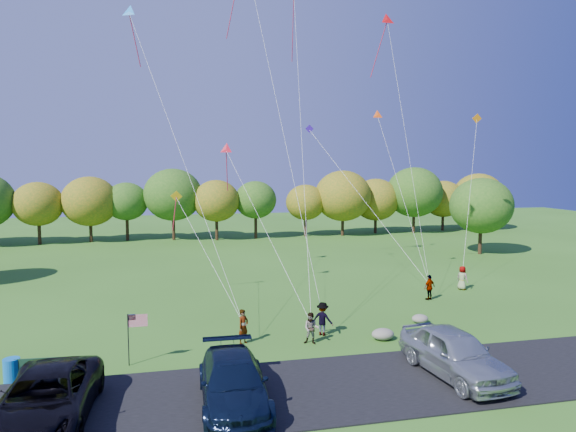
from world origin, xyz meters
name	(u,v)px	position (x,y,z in m)	size (l,w,h in m)	color
ground	(291,353)	(0.00, 0.00, 0.00)	(140.00, 140.00, 0.00)	#2F5F1B
asphalt_lane	(314,389)	(0.00, -4.00, 0.03)	(44.00, 6.00, 0.06)	black
treeline	(228,199)	(1.00, 37.05, 4.72)	(76.19, 28.17, 8.32)	#3C2616
minivan_dark	(45,399)	(-9.42, -4.76, 0.94)	(2.90, 6.30, 1.75)	black
minivan_navy	(233,383)	(-3.21, -4.74, 0.90)	(2.35, 5.77, 1.68)	black
minivan_silver	(454,353)	(5.89, -4.08, 1.02)	(2.27, 5.63, 1.92)	#A4AAAE
flyer_a	(243,327)	(-1.99, 1.71, 0.85)	(0.62, 0.41, 1.69)	#4C4C59
flyer_b	(311,328)	(1.22, 0.96, 0.77)	(0.75, 0.58, 1.54)	#4C4C59
flyer_c	(323,319)	(2.12, 2.09, 0.85)	(1.10, 0.63, 1.70)	#4C4C59
flyer_d	(429,287)	(10.79, 7.25, 0.82)	(0.96, 0.40, 1.63)	#4C4C59
flyer_e	(462,278)	(14.34, 9.26, 0.83)	(0.81, 0.53, 1.66)	#4C4C59
park_bench	(38,368)	(-10.60, -0.80, 0.51)	(1.74, 0.48, 0.96)	#13341F
trash_barrel	(12,370)	(-11.60, -0.70, 0.48)	(0.64, 0.64, 0.96)	#0B62B2
flag_assembly	(134,327)	(-6.94, 0.06, 1.69)	(0.85, 0.55, 2.28)	black
boulder_near	(383,334)	(4.83, 0.75, 0.28)	(1.14, 0.89, 0.57)	gray
boulder_far	(420,319)	(7.92, 2.87, 0.24)	(0.91, 0.76, 0.47)	slate
kites_aloft	(280,32)	(2.21, 13.19, 17.79)	(27.31, 6.54, 17.51)	#E1196B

